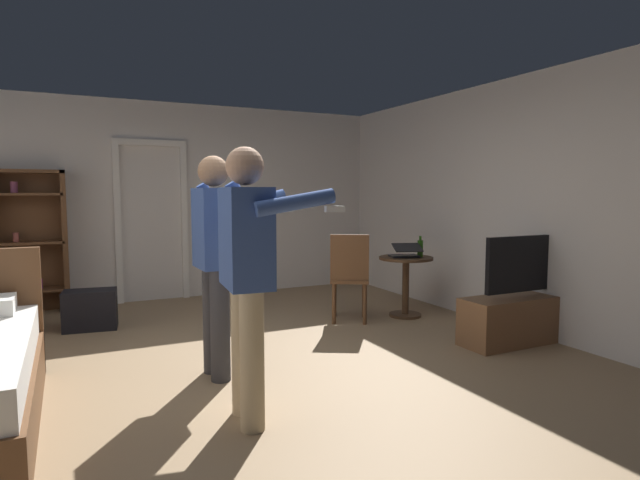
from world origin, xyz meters
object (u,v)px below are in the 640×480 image
(laptop, at_px, (405,253))
(person_blue_shirt, at_px, (248,264))
(bottle_on_table, at_px, (420,248))
(bookshelf, at_px, (29,236))
(suitcase_dark, at_px, (4,318))
(wooden_chair, at_px, (349,274))
(suitcase_small, at_px, (90,310))
(side_table, at_px, (406,276))
(tv_flatscreen, at_px, (520,313))
(person_striped_shirt, at_px, (216,251))

(laptop, relative_size, person_blue_shirt, 0.23)
(bottle_on_table, bearing_deg, bookshelf, 152.07)
(suitcase_dark, bearing_deg, laptop, -5.26)
(wooden_chair, xyz_separation_m, suitcase_dark, (-3.41, 1.08, -0.36))
(suitcase_small, bearing_deg, side_table, -9.10)
(bookshelf, height_order, person_blue_shirt, person_blue_shirt)
(tv_flatscreen, xyz_separation_m, laptop, (-0.43, 1.31, 0.47))
(laptop, height_order, bottle_on_table, bottle_on_table)
(person_blue_shirt, bearing_deg, suitcase_dark, 118.39)
(side_table, bearing_deg, suitcase_small, 163.51)
(tv_flatscreen, relative_size, bottle_on_table, 5.11)
(laptop, height_order, person_striped_shirt, person_striped_shirt)
(side_table, xyz_separation_m, laptop, (-0.04, -0.04, 0.28))
(bottle_on_table, height_order, suitcase_small, bottle_on_table)
(person_blue_shirt, relative_size, suitcase_small, 3.27)
(bookshelf, bearing_deg, suitcase_dark, -102.35)
(laptop, relative_size, suitcase_dark, 0.79)
(suitcase_small, bearing_deg, person_blue_shirt, -66.63)
(bookshelf, distance_m, laptop, 4.43)
(side_table, distance_m, suitcase_dark, 4.30)
(bookshelf, bearing_deg, person_striped_shirt, -64.74)
(tv_flatscreen, bearing_deg, side_table, 105.94)
(person_striped_shirt, relative_size, suitcase_dark, 3.36)
(laptop, distance_m, person_striped_shirt, 2.63)
(bookshelf, distance_m, tv_flatscreen, 5.55)
(laptop, relative_size, bottle_on_table, 1.66)
(tv_flatscreen, height_order, person_blue_shirt, person_blue_shirt)
(person_striped_shirt, bearing_deg, side_table, 21.55)
(bookshelf, bearing_deg, wooden_chair, -32.36)
(wooden_chair, bearing_deg, side_table, -3.67)
(wooden_chair, xyz_separation_m, person_blue_shirt, (-1.79, -1.91, 0.46))
(bookshelf, distance_m, suitcase_dark, 1.22)
(bookshelf, distance_m, person_blue_shirt, 4.18)
(person_striped_shirt, xyz_separation_m, suitcase_dark, (-1.65, 2.11, -0.81))
(bottle_on_table, bearing_deg, laptop, 168.04)
(side_table, bearing_deg, bookshelf, 152.14)
(bottle_on_table, bearing_deg, tv_flatscreen, -79.05)
(side_table, bearing_deg, laptop, -135.86)
(bookshelf, height_order, laptop, bookshelf)
(bookshelf, bearing_deg, tv_flatscreen, -38.46)
(suitcase_dark, xyz_separation_m, suitcase_small, (0.80, -0.14, 0.03))
(wooden_chair, relative_size, person_blue_shirt, 0.57)
(suitcase_dark, bearing_deg, bottle_on_table, -5.09)
(suitcase_dark, distance_m, suitcase_small, 0.81)
(person_blue_shirt, bearing_deg, side_table, 36.47)
(tv_flatscreen, bearing_deg, laptop, 108.12)
(bottle_on_table, xyz_separation_m, suitcase_small, (-3.47, 1.07, -0.59))
(laptop, relative_size, person_striped_shirt, 0.23)
(suitcase_dark, bearing_deg, tv_flatscreen, -18.03)
(bookshelf, height_order, bottle_on_table, bookshelf)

